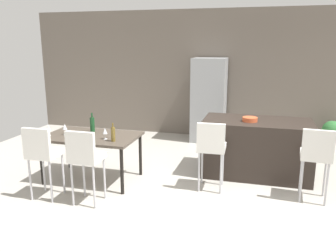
{
  "coord_description": "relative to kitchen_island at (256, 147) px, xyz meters",
  "views": [
    {
      "loc": [
        0.54,
        -4.82,
        2.14
      ],
      "look_at": [
        -0.88,
        0.35,
        0.85
      ],
      "focal_mm": 36.66,
      "sensor_mm": 36.0,
      "label": 1
    }
  ],
  "objects": [
    {
      "name": "bar_chair_left",
      "position": [
        -0.63,
        -0.86,
        0.24
      ],
      "size": [
        0.41,
        0.41,
        1.05
      ],
      "color": "silver",
      "rests_on": "ground_plane"
    },
    {
      "name": "back_wall",
      "position": [
        -0.51,
        2.29,
        0.99
      ],
      "size": [
        10.0,
        0.12,
        2.9
      ],
      "primitive_type": "cube",
      "color": "#665B51",
      "rests_on": "ground_plane"
    },
    {
      "name": "dining_table",
      "position": [
        -2.51,
        -0.95,
        0.22
      ],
      "size": [
        1.45,
        0.9,
        0.74
      ],
      "color": "#4C4238",
      "rests_on": "ground_plane"
    },
    {
      "name": "wine_glass_middle",
      "position": [
        -2.92,
        -1.03,
        0.4
      ],
      "size": [
        0.07,
        0.07,
        0.17
      ],
      "color": "silver",
      "rests_on": "dining_table"
    },
    {
      "name": "ground_plane",
      "position": [
        -0.51,
        -0.83,
        -0.46
      ],
      "size": [
        10.0,
        10.0,
        0.0
      ],
      "primitive_type": "plane",
      "color": "#ADA89E"
    },
    {
      "name": "wine_glass_near",
      "position": [
        -2.2,
        -1.1,
        0.4
      ],
      "size": [
        0.07,
        0.07,
        0.17
      ],
      "color": "silver",
      "rests_on": "dining_table"
    },
    {
      "name": "wine_bottle_right",
      "position": [
        -2.03,
        -1.17,
        0.39
      ],
      "size": [
        0.06,
        0.06,
        0.28
      ],
      "color": "brown",
      "rests_on": "dining_table"
    },
    {
      "name": "refrigerator",
      "position": [
        -1.08,
        1.85,
        0.46
      ],
      "size": [
        0.72,
        0.68,
        1.84
      ],
      "primitive_type": "cube",
      "color": "#939699",
      "rests_on": "ground_plane"
    },
    {
      "name": "kitchen_island",
      "position": [
        0.0,
        0.0,
        0.0
      ],
      "size": [
        1.75,
        0.95,
        0.92
      ],
      "primitive_type": "cube",
      "color": "black",
      "rests_on": "ground_plane"
    },
    {
      "name": "wine_bottle_far",
      "position": [
        -2.58,
        -0.77,
        0.41
      ],
      "size": [
        0.07,
        0.07,
        0.32
      ],
      "color": "#194723",
      "rests_on": "dining_table"
    },
    {
      "name": "fruit_bowl",
      "position": [
        -0.12,
        -0.1,
        0.5
      ],
      "size": [
        0.24,
        0.24,
        0.07
      ],
      "primitive_type": "cylinder",
      "color": "#C6512D",
      "rests_on": "kitchen_island"
    },
    {
      "name": "wine_glass_left",
      "position": [
        -3.13,
        -1.15,
        0.4
      ],
      "size": [
        0.07,
        0.07,
        0.17
      ],
      "color": "silver",
      "rests_on": "dining_table"
    },
    {
      "name": "potted_plant",
      "position": [
        1.48,
        1.84,
        -0.11
      ],
      "size": [
        0.4,
        0.4,
        0.6
      ],
      "color": "beige",
      "rests_on": "ground_plane"
    },
    {
      "name": "dining_chair_far",
      "position": [
        -2.18,
        -1.76,
        0.24
      ],
      "size": [
        0.4,
        0.4,
        1.05
      ],
      "color": "silver",
      "rests_on": "ground_plane"
    },
    {
      "name": "bar_chair_middle",
      "position": [
        0.8,
        -0.86,
        0.24
      ],
      "size": [
        0.43,
        0.43,
        1.05
      ],
      "color": "silver",
      "rests_on": "ground_plane"
    },
    {
      "name": "dining_chair_near",
      "position": [
        -2.83,
        -1.76,
        0.24
      ],
      "size": [
        0.41,
        0.41,
        1.05
      ],
      "color": "silver",
      "rests_on": "ground_plane"
    }
  ]
}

